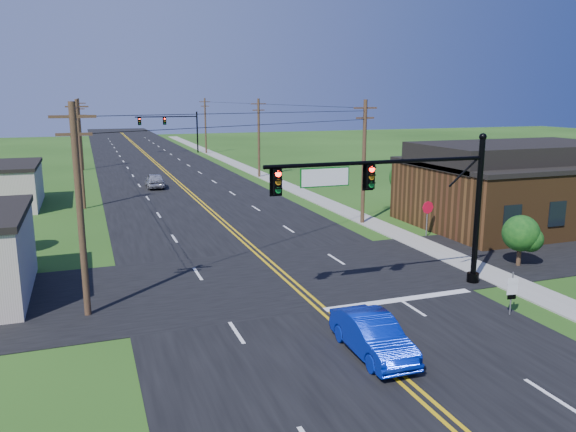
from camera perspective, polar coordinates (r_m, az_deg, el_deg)
name	(u,v)px	position (r m, az deg, el deg)	size (l,w,h in m)	color
ground	(405,388)	(19.20, 11.81, -16.78)	(260.00, 260.00, 0.00)	#1E4012
road_main	(172,179)	(65.48, -11.70, 3.72)	(16.00, 220.00, 0.04)	black
road_cross	(282,277)	(29.21, -0.63, -6.24)	(70.00, 10.00, 0.04)	black
sidewalk	(288,187)	(58.36, 0.02, 3.00)	(2.00, 160.00, 0.08)	gray
signal_mast_main	(399,195)	(26.33, 11.22, 2.12)	(11.30, 0.60, 7.48)	black
signal_mast_far	(171,126)	(95.27, -11.83, 8.97)	(10.98, 0.60, 7.48)	black
brick_building	(514,193)	(43.95, 21.99, 2.21)	(14.20, 11.20, 4.70)	#523317
utility_pole_left_a	(80,207)	(24.60, -20.40, 0.83)	(1.80, 0.28, 9.00)	#3E2E1C
utility_pole_left_b	(80,152)	(49.39, -20.35, 6.09)	(1.80, 0.28, 9.00)	#3E2E1C
utility_pole_left_c	(80,133)	(76.32, -20.34, 7.92)	(1.80, 0.28, 9.00)	#3E2E1C
utility_pole_right_a	(364,160)	(41.09, 7.72, 5.68)	(1.80, 0.28, 9.00)	#3E2E1C
utility_pole_right_b	(259,136)	(65.16, -2.98, 8.07)	(1.80, 0.28, 9.00)	#3E2E1C
utility_pole_right_c	(205,125)	(94.22, -8.39, 9.17)	(1.80, 0.28, 9.00)	#3E2E1C
tree_right_back	(407,177)	(47.86, 12.04, 3.85)	(3.00, 3.00, 4.10)	#3E2E1C
shrub_corner	(521,233)	(33.24, 22.58, -1.65)	(2.00, 2.00, 2.86)	#3E2E1C
tree_left	(2,218)	(37.18, -27.02, -0.18)	(2.40, 2.40, 3.37)	#3E2E1C
blue_car	(373,336)	(20.86, 8.59, -12.00)	(1.54, 4.42, 1.46)	#0823B3
distant_car	(155,181)	(59.24, -13.38, 3.51)	(1.77, 4.39, 1.50)	#ADADB1
route_sign	(512,290)	(25.81, 21.80, -7.03)	(0.48, 0.11, 1.94)	slate
stop_sign	(428,211)	(38.39, 14.00, 0.49)	(0.86, 0.11, 2.42)	slate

